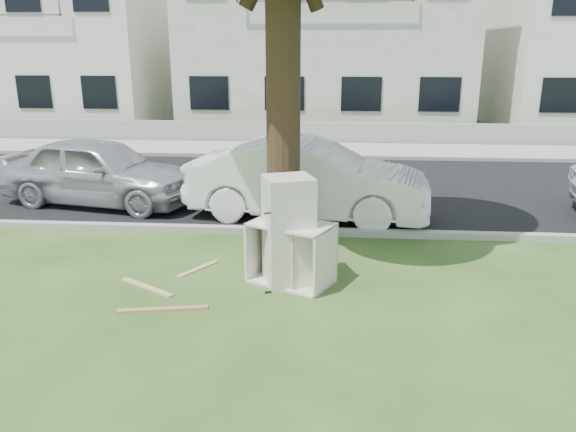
# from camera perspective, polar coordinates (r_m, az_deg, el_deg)

# --- Properties ---
(ground) EXTENTS (120.00, 120.00, 0.00)m
(ground) POSITION_cam_1_polar(r_m,az_deg,el_deg) (7.77, 1.36, -7.74)
(ground) COLOR #284217
(road) EXTENTS (120.00, 7.00, 0.01)m
(road) POSITION_cam_1_polar(r_m,az_deg,el_deg) (13.45, 2.79, 2.96)
(road) COLOR black
(road) RESTS_ON ground
(kerb_near) EXTENTS (120.00, 0.18, 0.12)m
(kerb_near) POSITION_cam_1_polar(r_m,az_deg,el_deg) (10.04, 2.14, -1.92)
(kerb_near) COLOR gray
(kerb_near) RESTS_ON ground
(kerb_far) EXTENTS (120.00, 0.18, 0.12)m
(kerb_far) POSITION_cam_1_polar(r_m,az_deg,el_deg) (16.92, 3.18, 5.83)
(kerb_far) COLOR gray
(kerb_far) RESTS_ON ground
(sidewalk) EXTENTS (120.00, 2.80, 0.01)m
(sidewalk) POSITION_cam_1_polar(r_m,az_deg,el_deg) (18.34, 3.29, 6.71)
(sidewalk) COLOR gray
(sidewalk) RESTS_ON ground
(low_wall) EXTENTS (120.00, 0.15, 0.70)m
(low_wall) POSITION_cam_1_polar(r_m,az_deg,el_deg) (19.86, 3.42, 8.50)
(low_wall) COLOR gray
(low_wall) RESTS_ON ground
(townhouse_left) EXTENTS (10.20, 8.16, 7.04)m
(townhouse_left) POSITION_cam_1_polar(r_m,az_deg,el_deg) (27.49, -23.21, 16.19)
(townhouse_left) COLOR white
(townhouse_left) RESTS_ON ground
(townhouse_center) EXTENTS (11.22, 8.16, 7.44)m
(townhouse_center) POSITION_cam_1_polar(r_m,az_deg,el_deg) (24.56, 3.82, 17.99)
(townhouse_center) COLOR silver
(townhouse_center) RESTS_ON ground
(fridge) EXTENTS (0.80, 0.77, 1.55)m
(fridge) POSITION_cam_1_polar(r_m,az_deg,el_deg) (7.79, 0.06, -1.55)
(fridge) COLOR #BAB9A8
(fridge) RESTS_ON ground
(cabinet) EXTENTS (1.32, 1.12, 0.88)m
(cabinet) POSITION_cam_1_polar(r_m,az_deg,el_deg) (7.93, 0.32, -3.77)
(cabinet) COLOR silver
(cabinet) RESTS_ON ground
(plank_a) EXTENTS (1.14, 0.30, 0.02)m
(plank_a) POSITION_cam_1_polar(r_m,az_deg,el_deg) (7.45, -12.59, -9.18)
(plank_a) COLOR #A3724F
(plank_a) RESTS_ON ground
(plank_b) EXTENTS (0.90, 0.61, 0.02)m
(plank_b) POSITION_cam_1_polar(r_m,az_deg,el_deg) (8.13, -14.15, -7.03)
(plank_b) COLOR tan
(plank_b) RESTS_ON ground
(plank_c) EXTENTS (0.51, 0.72, 0.02)m
(plank_c) POSITION_cam_1_polar(r_m,az_deg,el_deg) (8.63, -9.09, -5.29)
(plank_c) COLOR tan
(plank_c) RESTS_ON ground
(car_center) EXTENTS (4.83, 2.33, 1.53)m
(car_center) POSITION_cam_1_polar(r_m,az_deg,el_deg) (10.86, 2.08, 3.72)
(car_center) COLOR white
(car_center) RESTS_ON ground
(car_left) EXTENTS (4.45, 2.49, 1.43)m
(car_left) POSITION_cam_1_polar(r_m,az_deg,el_deg) (12.49, -18.62, 4.35)
(car_left) COLOR #9D9EA4
(car_left) RESTS_ON ground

